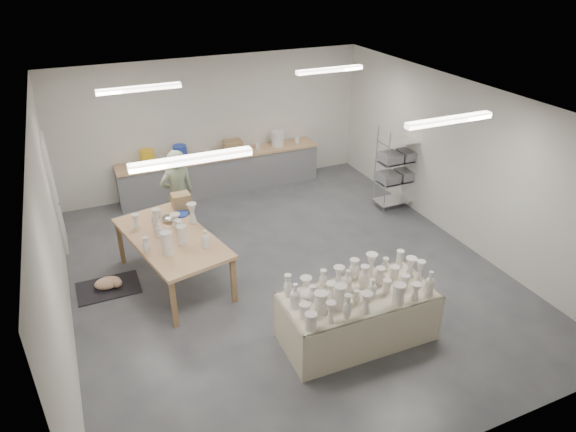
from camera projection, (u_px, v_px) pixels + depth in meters
name	position (u px, v px, depth m)	size (l,w,h in m)	color
room	(277.00, 162.00, 8.05)	(8.00, 8.02, 3.00)	#424449
back_counter	(221.00, 171.00, 11.72)	(4.60, 0.60, 1.24)	tan
wire_shelf	(398.00, 167.00, 10.82)	(0.88, 0.48, 1.80)	silver
drying_table	(357.00, 313.00, 7.28)	(2.19, 1.07, 1.14)	olive
work_table	(172.00, 233.00, 8.44)	(1.63, 2.52, 1.24)	tan
rug	(109.00, 288.00, 8.55)	(1.00, 0.70, 0.02)	black
cat	(109.00, 283.00, 8.49)	(0.44, 0.32, 0.18)	white
potter	(178.00, 194.00, 9.71)	(0.65, 0.43, 1.78)	gray
red_stool	(178.00, 217.00, 10.22)	(0.32, 0.32, 0.29)	red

